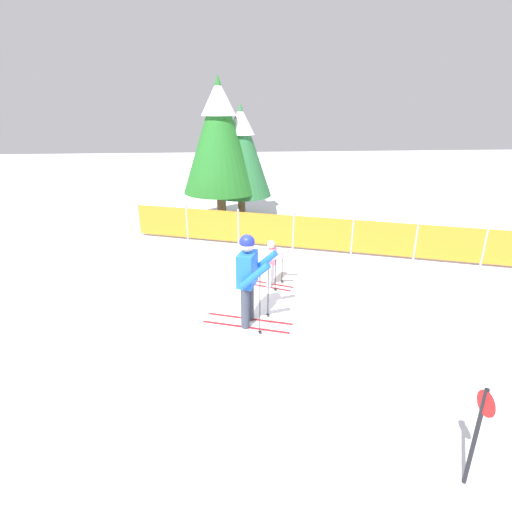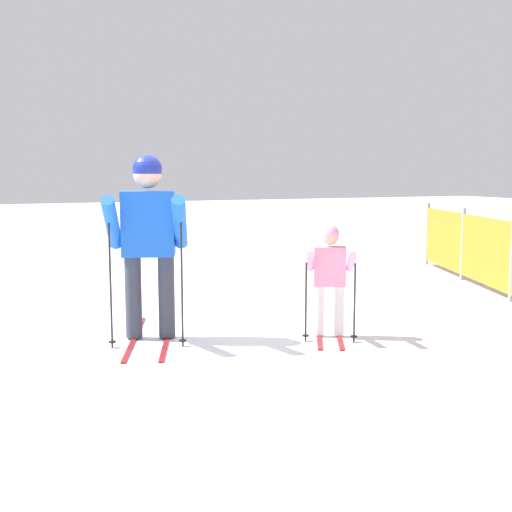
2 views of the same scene
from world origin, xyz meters
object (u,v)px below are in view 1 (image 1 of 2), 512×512
skier_adult (249,272)px  conifer_far (241,149)px  skier_child (272,260)px  trail_marker (478,427)px  safety_fence (322,234)px  conifer_near (219,134)px

skier_adult → conifer_far: conifer_far is taller
skier_adult → skier_child: size_ratio=1.60×
skier_child → trail_marker: (1.59, -5.47, 0.14)m
trail_marker → safety_fence: bearing=88.8°
conifer_near → skier_adult: bearing=-86.2°
skier_adult → trail_marker: (2.24, -3.77, -0.29)m
skier_adult → skier_child: 1.87m
skier_adult → conifer_near: 8.00m
skier_adult → conifer_near: size_ratio=0.37×
conifer_far → conifer_near: bearing=-164.3°
skier_child → conifer_far: (-0.40, 6.24, 1.87)m
skier_adult → trail_marker: size_ratio=1.41×
skier_adult → conifer_far: (0.24, 7.94, 1.45)m
conifer_near → trail_marker: size_ratio=3.81×
skier_adult → conifer_far: 8.08m
skier_adult → skier_child: skier_adult is taller
skier_adult → safety_fence: size_ratio=0.16×
skier_child → conifer_near: 6.60m
safety_fence → skier_adult: bearing=-121.4°
conifer_far → trail_marker: conifer_far is taller
skier_child → conifer_far: 6.53m
skier_child → safety_fence: (1.75, 2.22, -0.11)m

